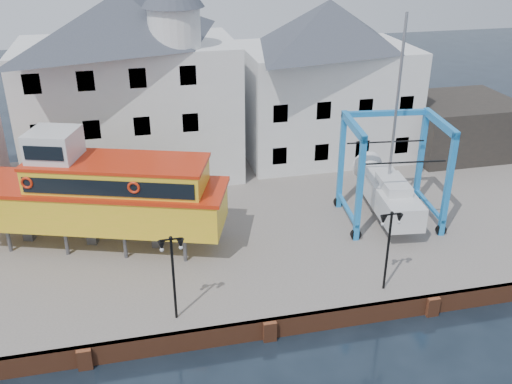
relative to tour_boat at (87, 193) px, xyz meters
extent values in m
plane|color=black|center=(7.79, -8.78, -4.06)|extent=(140.00, 140.00, 0.00)
cube|color=#6A615C|center=(7.79, 2.22, -3.56)|extent=(44.00, 22.00, 1.00)
cube|color=brown|center=(7.79, -8.66, -3.56)|extent=(44.00, 0.25, 1.00)
cube|color=brown|center=(-0.21, -8.83, -3.56)|extent=(0.60, 0.36, 1.00)
cube|color=brown|center=(7.79, -8.83, -3.56)|extent=(0.60, 0.36, 1.00)
cube|color=brown|center=(15.79, -8.83, -3.56)|extent=(0.60, 0.36, 1.00)
cube|color=silver|center=(2.79, 9.72, 1.44)|extent=(14.00, 8.00, 9.00)
pyramid|color=#373C46|center=(2.79, 9.72, 7.54)|extent=(14.00, 8.00, 3.20)
cube|color=black|center=(-2.71, 5.76, -1.46)|extent=(1.00, 0.08, 1.20)
cube|color=black|center=(0.29, 5.76, -1.46)|extent=(1.00, 0.08, 1.20)
cube|color=black|center=(3.29, 5.76, -1.46)|extent=(1.00, 0.08, 1.20)
cube|color=black|center=(6.29, 5.76, -1.46)|extent=(1.00, 0.08, 1.20)
cube|color=black|center=(-2.71, 5.76, 1.54)|extent=(1.00, 0.08, 1.20)
cube|color=black|center=(0.29, 5.76, 1.54)|extent=(1.00, 0.08, 1.20)
cube|color=black|center=(3.29, 5.76, 1.54)|extent=(1.00, 0.08, 1.20)
cube|color=black|center=(6.29, 5.76, 1.54)|extent=(1.00, 0.08, 1.20)
cube|color=black|center=(-2.71, 5.76, 4.54)|extent=(1.00, 0.08, 1.20)
cube|color=black|center=(0.29, 5.76, 4.54)|extent=(1.00, 0.08, 1.20)
cube|color=black|center=(3.29, 5.76, 4.54)|extent=(1.00, 0.08, 1.20)
cube|color=black|center=(6.29, 5.76, 4.54)|extent=(1.00, 0.08, 1.20)
cylinder|color=silver|center=(5.79, 7.32, 7.14)|extent=(3.20, 3.20, 2.40)
cube|color=silver|center=(16.79, 10.22, 0.94)|extent=(12.00, 8.00, 8.00)
pyramid|color=#373C46|center=(16.79, 10.22, 6.54)|extent=(12.00, 8.00, 3.20)
cube|color=black|center=(12.29, 6.26, -1.46)|extent=(1.00, 0.08, 1.20)
cube|color=black|center=(15.29, 6.26, -1.46)|extent=(1.00, 0.08, 1.20)
cube|color=black|center=(18.29, 6.26, -1.46)|extent=(1.00, 0.08, 1.20)
cube|color=black|center=(21.29, 6.26, -1.46)|extent=(1.00, 0.08, 1.20)
cube|color=black|center=(12.29, 6.26, 1.54)|extent=(1.00, 0.08, 1.20)
cube|color=black|center=(15.29, 6.26, 1.54)|extent=(1.00, 0.08, 1.20)
cube|color=black|center=(18.29, 6.26, 1.54)|extent=(1.00, 0.08, 1.20)
cube|color=black|center=(21.29, 6.26, 1.54)|extent=(1.00, 0.08, 1.20)
cube|color=black|center=(26.79, 8.22, -1.06)|extent=(8.00, 7.00, 4.00)
cylinder|color=black|center=(3.79, -7.58, -1.06)|extent=(0.12, 0.12, 4.00)
cube|color=black|center=(3.79, -7.58, 0.99)|extent=(0.90, 0.06, 0.06)
sphere|color=black|center=(3.79, -7.58, 1.06)|extent=(0.16, 0.16, 0.16)
cone|color=black|center=(3.39, -7.58, 0.72)|extent=(0.32, 0.32, 0.45)
sphere|color=silver|center=(3.39, -7.58, 0.54)|extent=(0.18, 0.18, 0.18)
cone|color=black|center=(4.19, -7.58, 0.72)|extent=(0.32, 0.32, 0.45)
sphere|color=silver|center=(4.19, -7.58, 0.54)|extent=(0.18, 0.18, 0.18)
cylinder|color=black|center=(13.79, -7.58, -1.06)|extent=(0.12, 0.12, 4.00)
cube|color=black|center=(13.79, -7.58, 0.99)|extent=(0.90, 0.06, 0.06)
sphere|color=black|center=(13.79, -7.58, 1.06)|extent=(0.16, 0.16, 0.16)
cone|color=black|center=(13.39, -7.58, 0.72)|extent=(0.32, 0.32, 0.45)
sphere|color=silver|center=(13.39, -7.58, 0.54)|extent=(0.18, 0.18, 0.18)
cone|color=black|center=(14.19, -7.58, 0.72)|extent=(0.32, 0.32, 0.45)
sphere|color=silver|center=(14.19, -7.58, 0.54)|extent=(0.18, 0.18, 0.18)
cylinder|color=#59595E|center=(-4.33, 0.13, -2.38)|extent=(0.25, 0.25, 1.37)
cylinder|color=#59595E|center=(-3.51, 2.55, -2.38)|extent=(0.25, 0.25, 1.37)
cylinder|color=#59595E|center=(-1.31, -0.90, -2.38)|extent=(0.25, 0.25, 1.37)
cylinder|color=#59595E|center=(-0.49, 1.52, -2.38)|extent=(0.25, 0.25, 1.37)
cylinder|color=#59595E|center=(1.71, -1.93, -2.38)|extent=(0.25, 0.25, 1.37)
cylinder|color=#59595E|center=(2.53, 0.49, -2.38)|extent=(0.25, 0.25, 1.37)
cylinder|color=#59595E|center=(4.73, -2.96, -2.38)|extent=(0.25, 0.25, 1.37)
cylinder|color=#59595E|center=(5.55, -0.54, -2.38)|extent=(0.25, 0.25, 1.37)
cube|color=#59595E|center=(-3.49, 1.19, -2.38)|extent=(0.66, 0.61, 1.37)
cube|color=#59595E|center=(-0.03, 0.01, -2.38)|extent=(0.66, 0.61, 1.37)
cube|color=#59595E|center=(3.42, -1.16, -2.38)|extent=(0.66, 0.61, 1.37)
cube|color=gold|center=(0.83, -0.28, -0.69)|extent=(13.20, 7.40, 2.01)
cube|color=red|center=(0.83, -0.28, 0.40)|extent=(13.50, 7.62, 0.20)
cube|color=gold|center=(1.69, -0.57, 1.04)|extent=(9.63, 5.88, 1.46)
cube|color=black|center=(1.18, -2.07, 1.09)|extent=(8.30, 2.88, 0.82)
cube|color=black|center=(2.20, 0.92, 1.09)|extent=(8.30, 2.88, 0.82)
cube|color=red|center=(1.69, -0.57, 1.85)|extent=(9.83, 6.02, 0.16)
cube|color=silver|center=(-1.33, 0.45, 2.60)|extent=(3.01, 3.01, 1.66)
cube|color=black|center=(-1.72, -0.70, 2.67)|extent=(1.90, 0.70, 0.73)
torus|color=red|center=(-2.72, -0.79, 1.22)|extent=(0.65, 0.33, 0.64)
torus|color=red|center=(2.46, -2.56, 1.22)|extent=(0.65, 0.33, 0.64)
cube|color=#195FA4|center=(14.23, -2.87, -0.01)|extent=(0.34, 0.34, 6.11)
cylinder|color=black|center=(14.23, -2.87, -2.76)|extent=(0.63, 0.29, 0.61)
cube|color=#195FA4|center=(14.71, 1.16, -0.01)|extent=(0.34, 0.34, 6.11)
cylinder|color=black|center=(14.71, 1.16, -2.76)|extent=(0.63, 0.29, 0.61)
cube|color=#195FA4|center=(19.13, -3.45, -0.01)|extent=(0.34, 0.34, 6.11)
cylinder|color=black|center=(19.13, -3.45, -2.76)|extent=(0.63, 0.29, 0.61)
cube|color=#195FA4|center=(19.61, 0.58, -0.01)|extent=(0.34, 0.34, 6.11)
cylinder|color=black|center=(19.61, 0.58, -2.76)|extent=(0.63, 0.29, 0.61)
cube|color=#195FA4|center=(14.47, -0.86, 2.90)|extent=(0.82, 4.37, 0.43)
cube|color=#195FA4|center=(14.47, -0.86, -2.19)|extent=(0.73, 4.36, 0.18)
cube|color=#195FA4|center=(19.37, -1.44, 2.90)|extent=(0.82, 4.37, 0.43)
cube|color=#195FA4|center=(19.37, -1.44, -2.19)|extent=(0.73, 4.36, 0.18)
cube|color=#195FA4|center=(17.16, 0.87, 2.90)|extent=(5.24, 0.92, 0.31)
cube|color=silver|center=(16.92, -1.15, -1.49)|extent=(2.76, 6.74, 1.40)
cone|color=silver|center=(17.38, 2.71, -1.49)|extent=(2.16, 1.62, 2.01)
cube|color=#59595E|center=(16.92, -1.15, -2.49)|extent=(0.39, 1.58, 0.61)
cube|color=silver|center=(16.87, -1.58, -0.53)|extent=(1.69, 2.76, 0.52)
cylinder|color=#99999E|center=(16.97, -0.72, 4.01)|extent=(0.18, 0.18, 9.60)
cube|color=black|center=(16.74, -2.71, 1.28)|extent=(4.62, 0.66, 0.05)
cube|color=black|center=(17.10, 0.41, 1.28)|extent=(4.62, 0.66, 0.05)
camera|label=1|loc=(2.64, -28.47, 13.07)|focal=40.00mm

